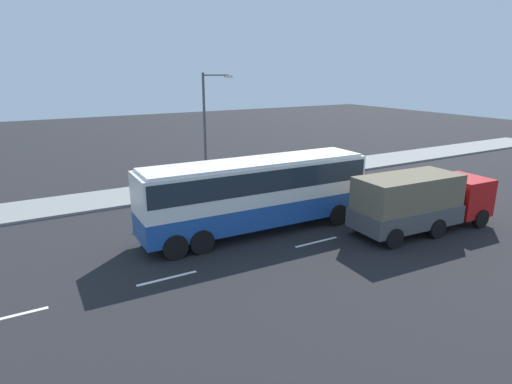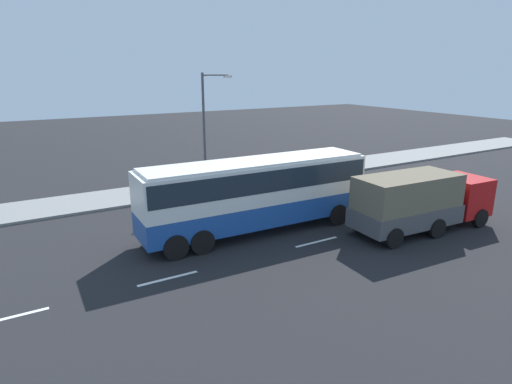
# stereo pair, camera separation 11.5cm
# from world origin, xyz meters

# --- Properties ---
(ground_plane) EXTENTS (120.00, 120.00, 0.00)m
(ground_plane) POSITION_xyz_m (0.00, 0.00, 0.00)
(ground_plane) COLOR black
(sidewalk_curb) EXTENTS (80.00, 4.00, 0.15)m
(sidewalk_curb) POSITION_xyz_m (0.00, 9.02, 0.07)
(sidewalk_curb) COLOR gray
(sidewalk_curb) RESTS_ON ground_plane
(lane_centreline) EXTENTS (39.42, 0.16, 0.01)m
(lane_centreline) POSITION_xyz_m (1.15, -2.78, 0.00)
(lane_centreline) COLOR white
(lane_centreline) RESTS_ON ground_plane
(coach_bus) EXTENTS (11.59, 2.88, 3.62)m
(coach_bus) POSITION_xyz_m (-0.31, -0.19, 2.24)
(coach_bus) COLOR #1E4C9E
(coach_bus) RESTS_ON ground_plane
(cargo_truck) EXTENTS (7.80, 2.95, 2.92)m
(cargo_truck) POSITION_xyz_m (6.83, -4.09, 1.58)
(cargo_truck) COLOR red
(cargo_truck) RESTS_ON ground_plane
(car_blue_saloon) EXTENTS (4.65, 2.05, 1.42)m
(car_blue_saloon) POSITION_xyz_m (11.43, 0.07, 0.76)
(car_blue_saloon) COLOR #194799
(car_blue_saloon) RESTS_ON ground_plane
(pedestrian_near_curb) EXTENTS (0.32, 0.32, 1.78)m
(pedestrian_near_curb) POSITION_xyz_m (4.63, 8.15, 1.19)
(pedestrian_near_curb) COLOR black
(pedestrian_near_curb) RESTS_ON sidewalk_curb
(street_lamp) EXTENTS (2.07, 0.24, 7.46)m
(street_lamp) POSITION_xyz_m (0.71, 7.75, 4.45)
(street_lamp) COLOR #47474C
(street_lamp) RESTS_ON sidewalk_curb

